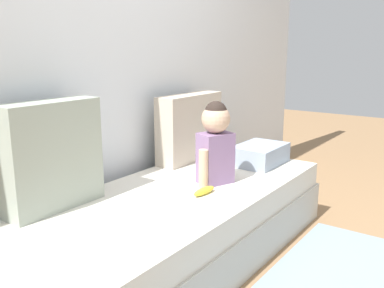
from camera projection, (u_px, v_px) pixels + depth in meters
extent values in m
plane|color=#93704C|center=(180.00, 256.00, 2.50)|extent=(12.00, 12.00, 0.00)
cube|color=silver|center=(103.00, 39.00, 2.54)|extent=(5.31, 0.10, 2.53)
cube|color=beige|center=(180.00, 236.00, 2.47)|extent=(2.11, 0.91, 0.26)
cube|color=silver|center=(180.00, 203.00, 2.42)|extent=(2.05, 0.88, 0.16)
cube|color=#99A393|center=(52.00, 156.00, 2.09)|extent=(0.51, 0.16, 0.55)
cube|color=#C1B29E|center=(190.00, 127.00, 3.01)|extent=(0.59, 0.16, 0.47)
cube|color=gray|center=(215.00, 158.00, 2.51)|extent=(0.23, 0.20, 0.31)
sphere|color=tan|center=(216.00, 119.00, 2.45)|extent=(0.17, 0.17, 0.17)
sphere|color=#2D231E|center=(216.00, 112.00, 2.45)|extent=(0.13, 0.13, 0.13)
cylinder|color=tan|center=(204.00, 169.00, 2.42)|extent=(0.06, 0.06, 0.23)
cylinder|color=tan|center=(226.00, 160.00, 2.62)|extent=(0.06, 0.06, 0.23)
ellipsoid|color=yellow|center=(204.00, 191.00, 2.33)|extent=(0.17, 0.06, 0.04)
cube|color=#8E9EB2|center=(260.00, 154.00, 2.94)|extent=(0.40, 0.28, 0.14)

